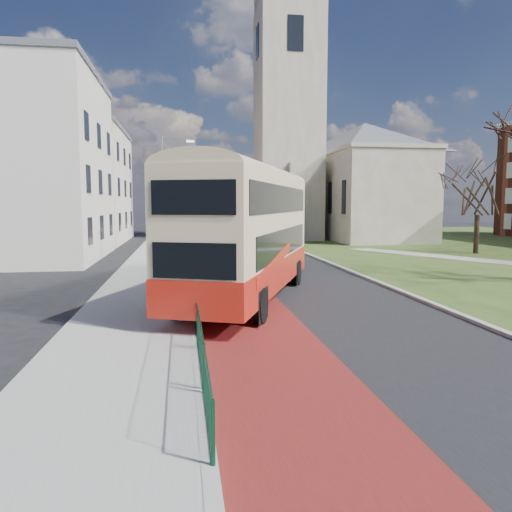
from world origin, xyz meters
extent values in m
plane|color=black|center=(0.00, 0.00, 0.00)|extent=(160.00, 160.00, 0.00)
cube|color=black|center=(1.50, 20.00, 0.01)|extent=(9.00, 120.00, 0.01)
cube|color=#591414|center=(-1.20, 20.00, 0.01)|extent=(3.40, 120.00, 0.01)
cube|color=gray|center=(-5.00, 20.00, 0.06)|extent=(4.00, 120.00, 0.12)
cube|color=#999993|center=(-3.00, 20.00, 0.07)|extent=(0.25, 120.00, 0.13)
cube|color=#999993|center=(6.10, 22.00, 0.07)|extent=(0.25, 80.00, 0.13)
cylinder|color=#0D3C24|center=(-2.95, 4.00, 1.10)|extent=(0.04, 24.00, 0.04)
cylinder|color=#0D3C24|center=(-2.95, 4.00, 0.15)|extent=(0.04, 24.00, 0.04)
cube|color=gray|center=(8.00, 38.00, 12.00)|extent=(6.50, 6.50, 24.00)
cube|color=gray|center=(16.50, 38.00, 4.50)|extent=(9.00, 18.00, 9.00)
pyramid|color=#565960|center=(16.50, 38.00, 12.60)|extent=(9.00, 18.00, 3.60)
cube|color=beige|center=(-14.00, 22.00, 6.25)|extent=(10.00, 14.00, 12.50)
cube|color=#565960|center=(-14.00, 22.00, 12.75)|extent=(10.30, 14.30, 0.50)
cube|color=beige|center=(-14.00, 38.00, 5.50)|extent=(10.00, 16.00, 11.00)
cube|color=#565960|center=(-14.00, 38.00, 11.25)|extent=(10.30, 16.30, 0.50)
cylinder|color=gray|center=(-4.50, 18.00, 4.12)|extent=(0.16, 0.16, 8.00)
cylinder|color=gray|center=(-3.60, 18.00, 8.02)|extent=(1.80, 0.10, 0.10)
cube|color=silver|center=(-2.70, 18.00, 7.87)|extent=(0.50, 0.18, 0.12)
cube|color=#B61C10|center=(-0.73, 4.85, 1.16)|extent=(7.30, 12.69, 1.14)
cube|color=beige|center=(-0.73, 4.85, 3.38)|extent=(7.25, 12.63, 3.30)
cube|color=black|center=(-1.93, 5.69, 2.35)|extent=(3.83, 9.56, 1.08)
cube|color=black|center=(0.73, 4.64, 2.35)|extent=(3.83, 9.56, 1.08)
cube|color=black|center=(-2.06, 5.37, 4.06)|extent=(4.20, 10.49, 1.02)
cube|color=black|center=(0.60, 4.32, 4.06)|extent=(4.20, 10.49, 1.02)
cube|color=black|center=(1.56, 10.63, 2.35)|extent=(2.40, 1.01, 1.19)
cube|color=black|center=(1.56, 10.63, 4.06)|extent=(2.40, 1.01, 1.02)
cube|color=orange|center=(1.56, 10.63, 4.71)|extent=(1.92, 0.84, 0.34)
cylinder|color=black|center=(-0.40, 9.29, 0.59)|extent=(0.75, 1.22, 1.18)
cylinder|color=black|center=(2.07, 8.31, 0.59)|extent=(0.75, 1.22, 1.18)
cylinder|color=black|center=(-3.34, 1.85, 0.59)|extent=(0.75, 1.22, 1.18)
cylinder|color=black|center=(-0.87, 0.87, 0.59)|extent=(0.75, 1.22, 1.18)
cylinder|color=black|center=(19.35, 20.89, 1.54)|extent=(0.51, 0.51, 2.99)
camera|label=1|loc=(-3.35, -14.85, 3.89)|focal=35.00mm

